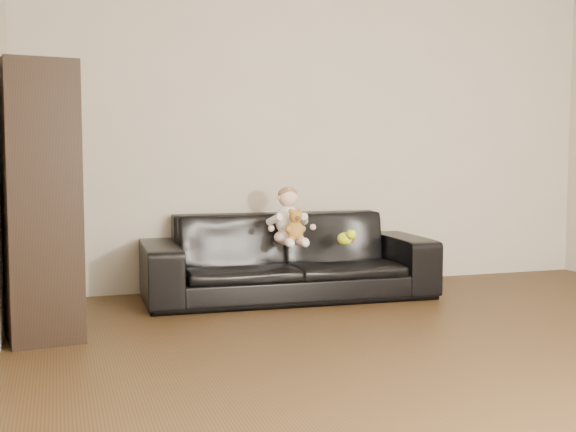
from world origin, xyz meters
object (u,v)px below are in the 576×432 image
object	(u,v)px
cabinet	(40,202)
teddy_bear	(295,225)
toy_rattle	(350,239)
toy_blue_disc	(346,241)
toy_green	(345,239)
sofa	(288,256)
baby	(288,220)

from	to	relation	value
cabinet	teddy_bear	distance (m)	1.84
toy_rattle	toy_blue_disc	distance (m)	0.06
toy_green	toy_blue_disc	size ratio (longest dim) A/B	1.23
cabinet	toy_rattle	world-z (taller)	cabinet
cabinet	toy_rattle	size ratio (longest dim) A/B	24.79
sofa	toy_rattle	world-z (taller)	sofa
sofa	toy_rattle	size ratio (longest dim) A/B	33.23
cabinet	baby	size ratio (longest dim) A/B	3.77
sofa	toy_green	bearing A→B (deg)	-31.57
baby	toy_green	xyz separation A→B (m)	(0.41, -0.13, -0.14)
teddy_bear	toy_green	xyz separation A→B (m)	(0.40, 0.00, -0.11)
baby	toy_green	bearing A→B (deg)	-17.94
baby	toy_blue_disc	bearing A→B (deg)	2.88
teddy_bear	toy_blue_disc	bearing A→B (deg)	7.96
sofa	toy_green	size ratio (longest dim) A/B	15.84
toy_rattle	toy_blue_disc	world-z (taller)	toy_rattle
teddy_bear	toy_blue_disc	distance (m)	0.52
cabinet	toy_blue_disc	xyz separation A→B (m)	(2.24, 0.62, -0.39)
teddy_bear	cabinet	bearing A→B (deg)	-176.13
baby	teddy_bear	bearing A→B (deg)	-85.89
teddy_bear	toy_blue_disc	size ratio (longest dim) A/B	2.08
baby	teddy_bear	size ratio (longest dim) A/B	1.87
sofa	toy_blue_disc	xyz separation A→B (m)	(0.45, -0.09, 0.11)
teddy_bear	toy_blue_disc	xyz separation A→B (m)	(0.47, 0.16, -0.16)
teddy_bear	toy_green	bearing A→B (deg)	-10.31
toy_green	sofa	bearing A→B (deg)	146.35
toy_green	toy_blue_disc	bearing A→B (deg)	65.36
baby	toy_green	size ratio (longest dim) A/B	3.14
toy_green	toy_blue_disc	xyz separation A→B (m)	(0.07, 0.16, -0.04)
toy_green	teddy_bear	bearing A→B (deg)	-179.47
cabinet	baby	world-z (taller)	cabinet
sofa	toy_green	distance (m)	0.47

